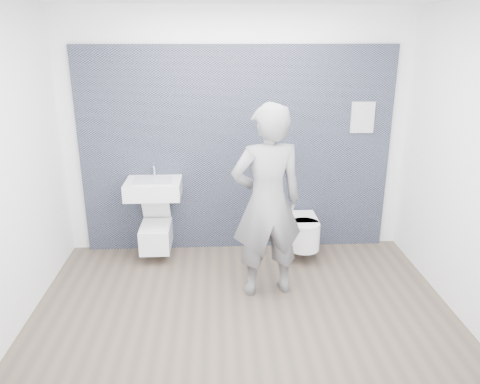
{
  "coord_description": "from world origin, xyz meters",
  "views": [
    {
      "loc": [
        -0.22,
        -3.83,
        2.52
      ],
      "look_at": [
        0.0,
        0.6,
        1.0
      ],
      "focal_mm": 35.0,
      "sensor_mm": 36.0,
      "label": 1
    }
  ],
  "objects_px": {
    "toilet_square": "(156,234)",
    "visitor": "(267,202)",
    "toilet_rounded": "(302,232)",
    "washbasin": "(153,188)"
  },
  "relations": [
    {
      "from": "toilet_square",
      "to": "visitor",
      "type": "xyz_separation_m",
      "value": [
        1.2,
        -0.82,
        0.67
      ]
    },
    {
      "from": "toilet_square",
      "to": "toilet_rounded",
      "type": "xyz_separation_m",
      "value": [
        1.7,
        -0.06,
        0.02
      ]
    },
    {
      "from": "washbasin",
      "to": "visitor",
      "type": "xyz_separation_m",
      "value": [
        1.2,
        -0.83,
        0.11
      ]
    },
    {
      "from": "toilet_square",
      "to": "toilet_rounded",
      "type": "bearing_deg",
      "value": -2.14
    },
    {
      "from": "toilet_square",
      "to": "toilet_rounded",
      "type": "relative_size",
      "value": 1.04
    },
    {
      "from": "washbasin",
      "to": "toilet_square",
      "type": "height_order",
      "value": "washbasin"
    },
    {
      "from": "washbasin",
      "to": "toilet_square",
      "type": "distance_m",
      "value": 0.56
    },
    {
      "from": "toilet_rounded",
      "to": "visitor",
      "type": "height_order",
      "value": "visitor"
    },
    {
      "from": "toilet_rounded",
      "to": "visitor",
      "type": "distance_m",
      "value": 1.12
    },
    {
      "from": "toilet_square",
      "to": "toilet_rounded",
      "type": "distance_m",
      "value": 1.7
    }
  ]
}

